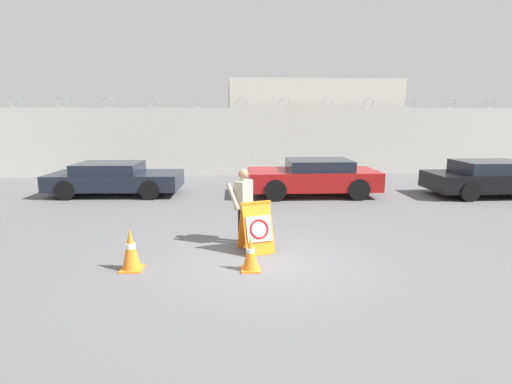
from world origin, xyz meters
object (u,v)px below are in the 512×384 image
Objects in this scene: barricade_sign at (256,227)px; parked_car_front_coupe at (115,178)px; parked_car_far_side at (494,178)px; security_guard at (244,203)px; traffic_cone_near at (250,253)px; traffic_cone_mid at (131,249)px; parked_car_rear_sedan at (313,177)px.

barricade_sign is 0.23× the size of parked_car_front_coupe.
parked_car_far_side reaches higher than barricade_sign.
security_guard reaches higher than traffic_cone_near.
traffic_cone_mid is 0.17× the size of parked_car_far_side.
parked_car_rear_sedan is 0.97× the size of parked_car_far_side.
barricade_sign is 0.23× the size of parked_car_rear_sedan.
security_guard is 0.37× the size of parked_car_rear_sedan.
security_guard is 9.88m from parked_car_far_side.
parked_car_rear_sedan is (2.64, 5.03, -0.25)m from security_guard.
parked_car_far_side is (6.16, -0.55, -0.04)m from parked_car_rear_sedan.
traffic_cone_mid is (-2.14, 0.19, 0.07)m from traffic_cone_near.
parked_car_far_side is at bearing 176.35° from parked_car_rear_sedan.
barricade_sign reaches higher than traffic_cone_mid.
barricade_sign is 7.67m from parked_car_front_coupe.
parked_car_far_side is at bearing 28.24° from traffic_cone_mid.
security_guard is at bearing 33.15° from traffic_cone_mid.
barricade_sign is 2.47m from traffic_cone_mid.
parked_car_front_coupe reaches higher than traffic_cone_mid.
security_guard is 2.53× the size of traffic_cone_near.
security_guard is at bearing 63.77° from parked_car_rear_sedan.
barricade_sign is at bearing -148.57° from parked_car_far_side.
parked_car_front_coupe is at bearing 106.81° from traffic_cone_mid.
traffic_cone_mid is at bearing -20.71° from security_guard.
parked_car_far_side is at bearing 14.03° from barricade_sign.
barricade_sign is 6.08m from parked_car_rear_sedan.
traffic_cone_near is 8.41m from parked_car_front_coupe.
parked_car_front_coupe is at bearing 175.66° from parked_car_far_side.
security_guard is at bearing -50.22° from parked_car_front_coupe.
parked_car_rear_sedan reaches higher than parked_car_far_side.
barricade_sign is 0.23× the size of parked_car_far_side.
traffic_cone_near is 7.08m from parked_car_rear_sedan.
traffic_cone_mid is 12.36m from parked_car_far_side.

